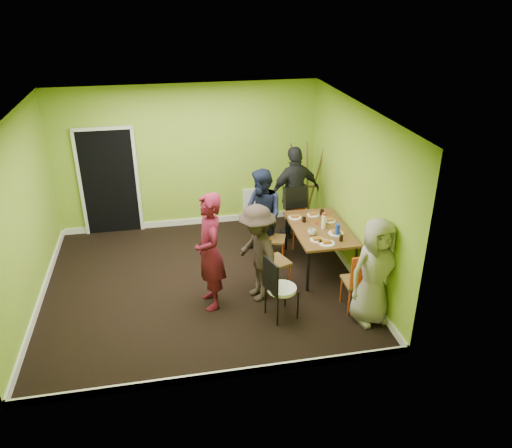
{
  "coord_description": "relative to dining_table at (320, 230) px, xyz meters",
  "views": [
    {
      "loc": [
        -0.47,
        -6.94,
        4.42
      ],
      "look_at": [
        0.89,
        0.0,
        0.98
      ],
      "focal_mm": 35.0,
      "sensor_mm": 36.0,
      "label": 1
    }
  ],
  "objects": [
    {
      "name": "chair_front_end",
      "position": [
        0.19,
        -1.33,
        -0.15
      ],
      "size": [
        0.4,
        0.41,
        0.97
      ],
      "rotation": [
        0.0,
        0.0,
        -0.01
      ],
      "color": "#EB4D16",
      "rests_on": "ground"
    },
    {
      "name": "chair_left_near",
      "position": [
        -0.97,
        -0.53,
        -0.13
      ],
      "size": [
        0.54,
        0.54,
        1.01
      ],
      "rotation": [
        0.0,
        0.0,
        -1.21
      ],
      "color": "#EB4D16",
      "rests_on": "ground"
    },
    {
      "name": "cup_b",
      "position": [
        0.11,
        0.1,
        0.1
      ],
      "size": [
        0.09,
        0.09,
        0.08
      ],
      "primitive_type": "imported",
      "color": "white",
      "rests_on": "dining_table"
    },
    {
      "name": "plate_wall_front",
      "position": [
        0.18,
        -0.27,
        0.06
      ],
      "size": [
        0.25,
        0.25,
        0.01
      ],
      "primitive_type": "cylinder",
      "color": "white",
      "rests_on": "dining_table"
    },
    {
      "name": "person_back_end",
      "position": [
        -0.11,
        1.22,
        0.19
      ],
      "size": [
        1.12,
        0.7,
        1.78
      ],
      "primitive_type": "imported",
      "rotation": [
        0.0,
        0.0,
        3.42
      ],
      "color": "black",
      "rests_on": "ground"
    },
    {
      "name": "plate_far_back",
      "position": [
        0.03,
        0.49,
        0.06
      ],
      "size": [
        0.22,
        0.22,
        0.01
      ],
      "primitive_type": "cylinder",
      "color": "white",
      "rests_on": "dining_table"
    },
    {
      "name": "plate_near_right",
      "position": [
        -0.19,
        -0.43,
        0.06
      ],
      "size": [
        0.22,
        0.22,
        0.01
      ],
      "primitive_type": "cylinder",
      "color": "white",
      "rests_on": "dining_table"
    },
    {
      "name": "plate_near_left",
      "position": [
        -0.31,
        0.45,
        0.06
      ],
      "size": [
        0.23,
        0.23,
        0.01
      ],
      "primitive_type": "cylinder",
      "color": "white",
      "rests_on": "dining_table"
    },
    {
      "name": "glass_front",
      "position": [
        0.18,
        -0.53,
        0.11
      ],
      "size": [
        0.06,
        0.06,
        0.1
      ],
      "primitive_type": "cylinder",
      "color": "black",
      "rests_on": "dining_table"
    },
    {
      "name": "glass_back",
      "position": [
        0.18,
        0.46,
        0.11
      ],
      "size": [
        0.07,
        0.07,
        0.11
      ],
      "primitive_type": "cylinder",
      "color": "black",
      "rests_on": "dining_table"
    },
    {
      "name": "chair_left_far",
      "position": [
        -0.74,
        0.42,
        -0.21
      ],
      "size": [
        0.45,
        0.45,
        0.86
      ],
      "rotation": [
        0.0,
        0.0,
        -1.9
      ],
      "color": "#EB4D16",
      "rests_on": "ground"
    },
    {
      "name": "plate_wall_back",
      "position": [
        0.23,
        0.2,
        0.06
      ],
      "size": [
        0.22,
        0.22,
        0.01
      ],
      "primitive_type": "cylinder",
      "color": "white",
      "rests_on": "dining_table"
    },
    {
      "name": "person_left_near",
      "position": [
        -1.2,
        -0.7,
        0.08
      ],
      "size": [
        0.79,
        1.1,
        1.54
      ],
      "primitive_type": "imported",
      "rotation": [
        0.0,
        0.0,
        -1.33
      ],
      "color": "#2E231E",
      "rests_on": "ground"
    },
    {
      "name": "glass_mid",
      "position": [
        -0.2,
        0.25,
        0.1
      ],
      "size": [
        0.07,
        0.07,
        0.09
      ],
      "primitive_type": "cylinder",
      "color": "black",
      "rests_on": "dining_table"
    },
    {
      "name": "person_left_far",
      "position": [
        -0.86,
        0.56,
        0.11
      ],
      "size": [
        0.87,
        0.96,
        1.61
      ],
      "primitive_type": "imported",
      "rotation": [
        0.0,
        0.0,
        -1.17
      ],
      "color": "#161D37",
      "rests_on": "ground"
    },
    {
      "name": "easel",
      "position": [
        0.2,
        1.6,
        0.18
      ],
      "size": [
        0.71,
        0.67,
        1.77
      ],
      "color": "brown",
      "rests_on": "ground"
    },
    {
      "name": "blue_bottle",
      "position": [
        0.19,
        -0.32,
        0.15
      ],
      "size": [
        0.08,
        0.08,
        0.19
      ],
      "primitive_type": "cylinder",
      "color": "#1937BD",
      "rests_on": "dining_table"
    },
    {
      "name": "orange_bottle",
      "position": [
        -0.03,
        0.13,
        0.1
      ],
      "size": [
        0.03,
        0.03,
        0.08
      ],
      "primitive_type": "cylinder",
      "color": "#EB4D16",
      "rests_on": "dining_table"
    },
    {
      "name": "thermos",
      "position": [
        0.05,
        -0.04,
        0.17
      ],
      "size": [
        0.07,
        0.07,
        0.24
      ],
      "primitive_type": "cylinder",
      "color": "white",
      "rests_on": "dining_table"
    },
    {
      "name": "person_standing",
      "position": [
        -1.92,
        -0.76,
        0.21
      ],
      "size": [
        0.5,
        0.7,
        1.8
      ],
      "primitive_type": "imported",
      "rotation": [
        0.0,
        0.0,
        -1.46
      ],
      "color": "#590F22",
      "rests_on": "ground"
    },
    {
      "name": "chair_back_end",
      "position": [
        -0.13,
        1.03,
        0.06
      ],
      "size": [
        0.49,
        0.56,
        1.07
      ],
      "rotation": [
        0.0,
        0.0,
        3.26
      ],
      "color": "#EB4D16",
      "rests_on": "ground"
    },
    {
      "name": "plate_far_front",
      "position": [
        -0.07,
        -0.57,
        0.06
      ],
      "size": [
        0.26,
        0.26,
        0.01
      ],
      "primitive_type": "cylinder",
      "color": "white",
      "rests_on": "dining_table"
    },
    {
      "name": "chair_bentwood",
      "position": [
        -1.02,
        -1.27,
        -0.16
      ],
      "size": [
        0.48,
        0.47,
        0.98
      ],
      "rotation": [
        0.0,
        0.0,
        -1.26
      ],
      "color": "black",
      "rests_on": "ground"
    },
    {
      "name": "dining_table",
      "position": [
        0.0,
        0.0,
        0.0
      ],
      "size": [
        0.9,
        1.5,
        0.75
      ],
      "color": "black",
      "rests_on": "ground"
    },
    {
      "name": "person_front_end",
      "position": [
        0.29,
        -1.58,
        0.1
      ],
      "size": [
        0.86,
        0.63,
        1.6
      ],
      "primitive_type": "imported",
      "rotation": [
        0.0,
        0.0,
        0.17
      ],
      "color": "gray",
      "rests_on": "ground"
    },
    {
      "name": "ground",
      "position": [
        -2.0,
        -0.14,
        -0.7
      ],
      "size": [
        5.0,
        5.0,
        0.0
      ],
      "primitive_type": "plane",
      "color": "black",
      "rests_on": "ground"
    },
    {
      "name": "room_walls",
      "position": [
        -2.02,
        -0.1,
        0.29
      ],
      "size": [
        5.04,
        4.54,
        2.82
      ],
      "color": "#8CAD2C",
      "rests_on": "ground"
    },
    {
      "name": "cup_a",
      "position": [
        -0.22,
        -0.24,
        0.11
      ],
      "size": [
        0.13,
        0.13,
        0.1
      ],
      "primitive_type": "imported",
      "color": "white",
      "rests_on": "dining_table"
    }
  ]
}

